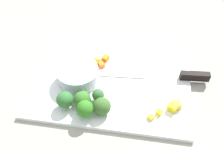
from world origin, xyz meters
TOP-DOWN VIEW (x-y plane):
  - ground_plane at (0.00, 0.00)m, footprint 4.00×4.00m
  - cutting_board at (0.00, 0.00)m, footprint 0.41×0.31m
  - prep_bowl at (-0.09, -0.02)m, footprint 0.11×0.11m
  - chef_knife at (0.15, 0.02)m, footprint 0.36×0.04m
  - carrot_dice_0 at (-0.05, 0.04)m, footprint 0.02×0.02m
  - carrot_dice_1 at (-0.05, 0.05)m, footprint 0.02×0.01m
  - carrot_dice_2 at (-0.03, 0.03)m, footprint 0.02×0.02m
  - carrot_dice_3 at (-0.04, 0.05)m, footprint 0.01×0.01m
  - carrot_dice_4 at (-0.03, 0.06)m, footprint 0.02×0.02m
  - pepper_dice_0 at (0.13, -0.10)m, footprint 0.02×0.02m
  - pepper_dice_1 at (0.17, -0.07)m, footprint 0.02×0.02m
  - pepper_dice_2 at (0.11, -0.11)m, footprint 0.02×0.02m
  - pepper_dice_3 at (0.16, -0.08)m, footprint 0.03×0.03m
  - broccoli_floret_0 at (-0.04, -0.13)m, footprint 0.04×0.04m
  - broccoli_floret_1 at (-0.02, -0.08)m, footprint 0.03×0.03m
  - broccoli_floret_2 at (-0.10, -0.11)m, footprint 0.04×0.04m
  - broccoli_floret_3 at (-0.01, -0.11)m, footprint 0.04×0.04m
  - broccoli_floret_4 at (-0.06, -0.10)m, footprint 0.04×0.04m

SIDE VIEW (x-z plane):
  - ground_plane at x=0.00m, z-range 0.00..0.00m
  - cutting_board at x=0.00m, z-range 0.00..0.01m
  - carrot_dice_3 at x=-0.04m, z-range 0.01..0.02m
  - pepper_dice_2 at x=0.11m, z-range 0.01..0.02m
  - pepper_dice_0 at x=0.13m, z-range 0.01..0.02m
  - carrot_dice_0 at x=-0.05m, z-range 0.01..0.02m
  - carrot_dice_1 at x=-0.05m, z-range 0.01..0.02m
  - carrot_dice_2 at x=-0.03m, z-range 0.01..0.03m
  - carrot_dice_4 at x=-0.03m, z-range 0.01..0.03m
  - chef_knife at x=0.15m, z-range 0.01..0.03m
  - pepper_dice_3 at x=0.16m, z-range 0.01..0.03m
  - pepper_dice_1 at x=0.17m, z-range 0.01..0.03m
  - broccoli_floret_1 at x=-0.02m, z-range 0.01..0.05m
  - broccoli_floret_4 at x=-0.06m, z-range 0.01..0.05m
  - prep_bowl at x=-0.09m, z-range 0.01..0.05m
  - broccoli_floret_3 at x=-0.01m, z-range 0.01..0.06m
  - broccoli_floret_2 at x=-0.10m, z-range 0.01..0.06m
  - broccoli_floret_0 at x=-0.04m, z-range 0.01..0.06m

